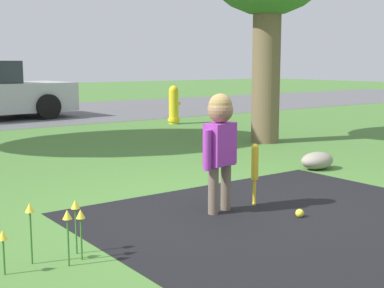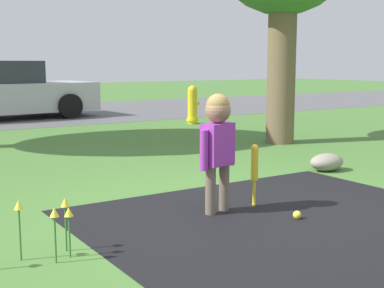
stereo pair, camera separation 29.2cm
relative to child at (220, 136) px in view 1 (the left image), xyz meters
The scene contains 7 objects.
ground_plane 0.69m from the child, 51.09° to the right, with size 60.00×60.00×0.00m, color #477533.
child is the anchor object (origin of this frame).
baseball_bat 0.50m from the child, ahead, with size 0.06×0.06×0.56m.
sports_ball 0.92m from the child, 50.18° to the right, with size 0.07×0.07×0.07m.
fire_hydrant 6.85m from the child, 58.79° to the left, with size 0.28×0.25×0.81m.
flower_bed 1.68m from the child, 169.69° to the right, with size 0.57×0.24×0.40m.
edging_rock 2.35m from the child, 19.47° to the left, with size 0.45×0.31×0.21m.
Camera 1 is at (-2.96, -3.31, 1.27)m, focal length 50.00 mm.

